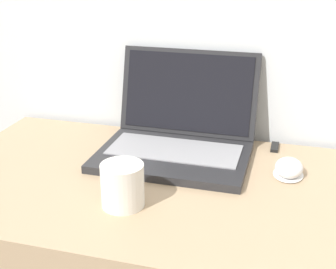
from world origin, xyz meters
TOP-DOWN VIEW (x-y plane):
  - laptop at (-0.07, 0.48)m, footprint 0.39×0.34m
  - drink_cup at (-0.11, 0.18)m, footprint 0.09×0.09m
  - computer_mouse at (0.22, 0.42)m, footprint 0.07×0.09m
  - usb_stick at (0.18, 0.58)m, footprint 0.02×0.06m

SIDE VIEW (x-z plane):
  - usb_stick at x=0.18m, z-range 0.76..0.77m
  - computer_mouse at x=0.22m, z-range 0.76..0.80m
  - drink_cup at x=-0.11m, z-range 0.76..0.86m
  - laptop at x=-0.07m, z-range 0.69..0.94m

